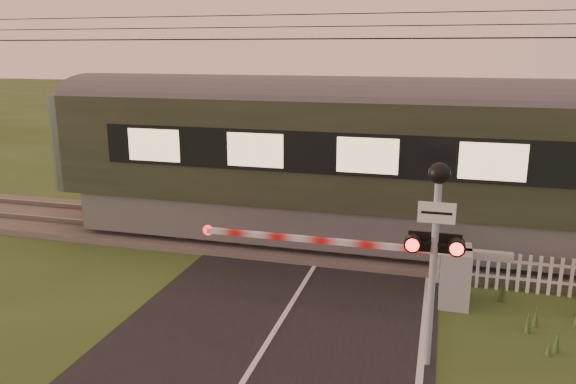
% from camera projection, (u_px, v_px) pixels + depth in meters
% --- Properties ---
extents(ground, '(160.00, 160.00, 0.00)m').
position_uv_depth(ground, '(251.00, 371.00, 9.43)').
color(ground, '#30461B').
rests_on(ground, ground).
extents(road, '(6.00, 140.00, 0.03)m').
position_uv_depth(road, '(247.00, 378.00, 9.20)').
color(road, black).
rests_on(road, ground).
extents(track_bed, '(140.00, 3.40, 0.39)m').
position_uv_depth(track_bed, '(328.00, 243.00, 15.48)').
color(track_bed, '#47423D').
rests_on(track_bed, ground).
extents(overhead_wires, '(120.00, 0.62, 0.62)m').
position_uv_depth(overhead_wires, '(332.00, 29.00, 14.08)').
color(overhead_wires, black).
rests_on(overhead_wires, ground).
extents(boom_gate, '(6.84, 0.94, 1.25)m').
position_uv_depth(boom_gate, '(442.00, 271.00, 11.87)').
color(boom_gate, gray).
rests_on(boom_gate, ground).
extents(crossing_signal, '(0.90, 0.36, 3.53)m').
position_uv_depth(crossing_signal, '(436.00, 230.00, 9.01)').
color(crossing_signal, gray).
rests_on(crossing_signal, ground).
extents(picket_fence, '(3.44, 0.07, 0.88)m').
position_uv_depth(picket_fence, '(513.00, 272.00, 12.43)').
color(picket_fence, silver).
rests_on(picket_fence, ground).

